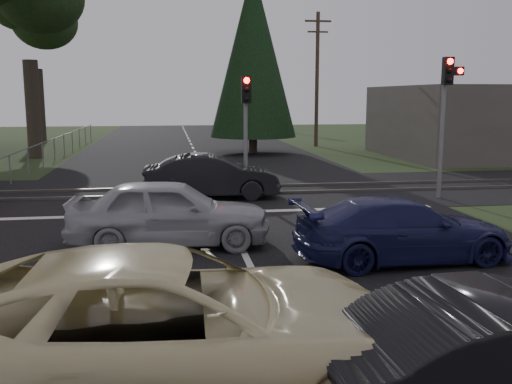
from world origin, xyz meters
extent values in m
plane|color=#2B3C1B|center=(0.00, 0.00, 0.00)|extent=(120.00, 120.00, 0.00)
cube|color=black|center=(0.00, 10.00, 0.01)|extent=(14.00, 100.00, 0.01)
cube|color=black|center=(0.00, 12.00, 0.01)|extent=(120.00, 8.00, 0.01)
cube|color=silver|center=(0.00, 8.20, 0.01)|extent=(13.00, 0.35, 0.00)
cube|color=#59544C|center=(0.00, 11.20, 0.05)|extent=(120.00, 0.12, 0.10)
cube|color=#59544C|center=(0.00, 12.80, 0.05)|extent=(120.00, 0.12, 0.10)
cylinder|color=slate|center=(7.50, 9.60, 1.90)|extent=(0.14, 0.14, 3.80)
cube|color=black|center=(7.50, 9.42, 4.25)|extent=(0.32, 0.24, 0.90)
sphere|color=#FF0C07|center=(7.50, 9.29, 4.55)|extent=(0.20, 0.20, 0.20)
sphere|color=black|center=(7.50, 9.29, 4.25)|extent=(0.18, 0.18, 0.18)
sphere|color=black|center=(7.50, 9.29, 3.95)|extent=(0.18, 0.18, 0.18)
cube|color=black|center=(7.88, 9.42, 4.25)|extent=(0.28, 0.22, 0.28)
sphere|color=#FF0C07|center=(7.88, 9.30, 4.25)|extent=(0.18, 0.18, 0.18)
cylinder|color=slate|center=(1.00, 10.80, 1.60)|extent=(0.14, 0.14, 3.20)
cube|color=black|center=(1.00, 10.62, 3.65)|extent=(0.32, 0.24, 0.90)
sphere|color=#FF0C07|center=(1.00, 10.49, 3.95)|extent=(0.20, 0.20, 0.20)
sphere|color=black|center=(1.00, 10.49, 3.65)|extent=(0.18, 0.18, 0.18)
sphere|color=black|center=(1.00, 10.49, 3.35)|extent=(0.18, 0.18, 0.18)
cylinder|color=#4C3D2D|center=(8.50, 30.00, 4.50)|extent=(0.26, 0.26, 9.00)
cube|color=#4C3D2D|center=(8.50, 30.00, 8.40)|extent=(1.80, 0.12, 0.12)
cube|color=#4C3D2D|center=(8.50, 30.00, 7.70)|extent=(1.40, 0.10, 0.10)
cylinder|color=#4C3D2D|center=(8.50, 55.00, 4.50)|extent=(0.26, 0.26, 9.00)
cube|color=#4C3D2D|center=(8.50, 55.00, 8.40)|extent=(1.80, 0.12, 0.12)
cube|color=#4C3D2D|center=(8.50, 55.00, 7.70)|extent=(1.40, 0.10, 0.10)
cylinder|color=#473D33|center=(-9.00, 25.00, 2.70)|extent=(0.80, 0.80, 5.40)
cylinder|color=#473D33|center=(-11.00, 36.00, 2.70)|extent=(0.80, 0.80, 5.40)
ellipsoid|color=black|center=(-11.00, 36.00, 9.60)|extent=(6.00, 6.00, 7.20)
cylinder|color=#473D33|center=(3.50, 26.00, 1.00)|extent=(0.50, 0.50, 2.00)
cone|color=black|center=(3.50, 26.00, 6.00)|extent=(5.20, 5.20, 10.00)
cube|color=#59514C|center=(18.00, 22.00, 2.00)|extent=(14.00, 10.00, 4.00)
imported|color=beige|center=(-1.65, -2.31, 0.86)|extent=(6.29, 3.05, 1.72)
imported|color=#A4A6AC|center=(-1.61, 4.60, 0.79)|extent=(4.74, 2.16, 1.58)
imported|color=#171947|center=(3.22, 2.60, 0.67)|extent=(4.69, 2.08, 1.34)
imported|color=black|center=(-0.20, 10.66, 0.75)|extent=(4.58, 1.69, 1.50)
camera|label=1|loc=(-1.58, -8.44, 3.44)|focal=40.00mm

